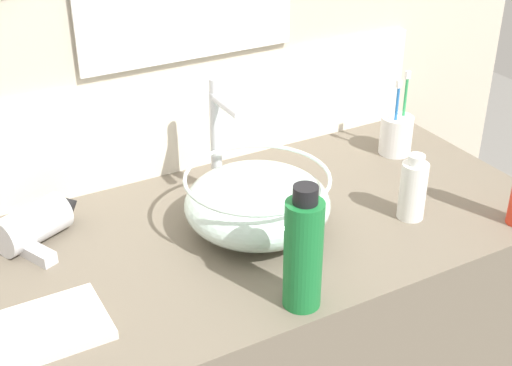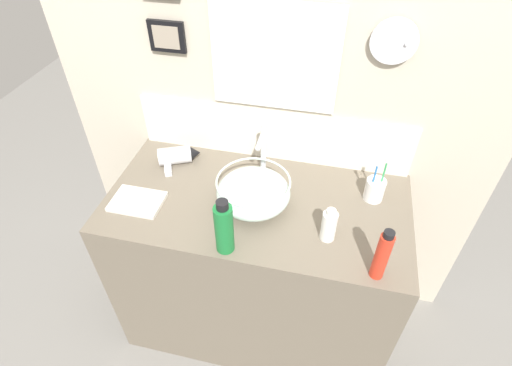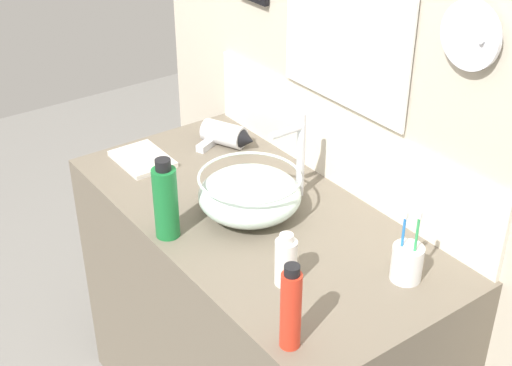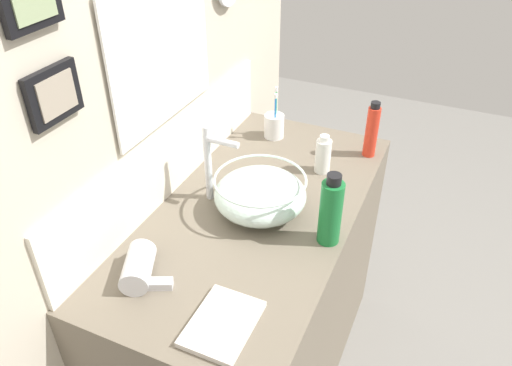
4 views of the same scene
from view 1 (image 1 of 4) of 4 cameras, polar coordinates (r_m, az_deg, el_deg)
name	(u,v)px [view 1 (image 1 of 4)]	position (r m, az deg, el deg)	size (l,w,h in m)	color
back_panel	(183,37)	(1.61, -5.90, 11.53)	(1.92, 0.09, 2.38)	beige
glass_bowl_sink	(257,202)	(1.41, 0.11, -1.56)	(0.29, 0.29, 0.13)	silver
faucet	(218,131)	(1.50, -3.03, 4.15)	(0.02, 0.12, 0.27)	silver
hair_drier	(39,223)	(1.47, -16.96, -3.04)	(0.20, 0.18, 0.08)	silver
toothbrush_cup	(396,134)	(1.76, 11.15, 3.86)	(0.08, 0.08, 0.21)	white
spray_bottle	(413,189)	(1.49, 12.45, -0.48)	(0.06, 0.06, 0.14)	white
shampoo_bottle	(303,252)	(1.20, 3.80, -5.52)	(0.07, 0.07, 0.23)	#197233
hand_towel	(44,329)	(1.24, -16.59, -11.13)	(0.20, 0.15, 0.02)	silver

